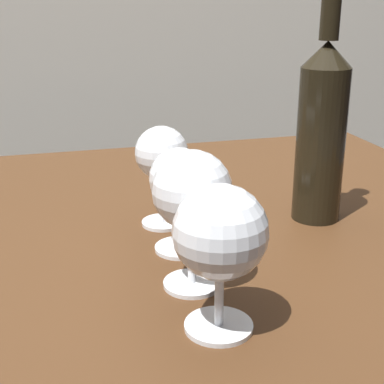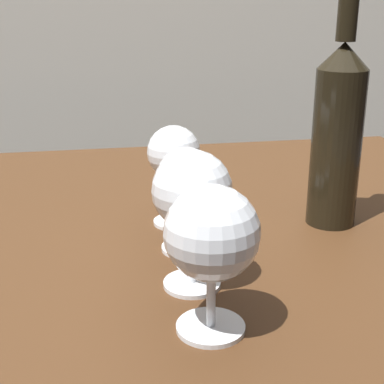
{
  "view_description": "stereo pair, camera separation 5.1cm",
  "coord_description": "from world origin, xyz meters",
  "px_view_note": "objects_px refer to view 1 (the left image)",
  "views": [
    {
      "loc": [
        -0.11,
        -0.74,
        1.09
      ],
      "look_at": [
        0.04,
        -0.2,
        0.89
      ],
      "focal_mm": 52.86,
      "sensor_mm": 36.0,
      "label": 1
    },
    {
      "loc": [
        -0.06,
        -0.75,
        1.09
      ],
      "look_at": [
        0.04,
        -0.2,
        0.89
      ],
      "focal_mm": 52.86,
      "sensor_mm": 36.0,
      "label": 2
    }
  ],
  "objects_px": {
    "wine_bottle": "(322,128)",
    "wine_glass_empty": "(180,182)",
    "wine_glass_chardonnay": "(220,235)",
    "wine_glass_merlot": "(162,155)",
    "wine_glass_pinot": "(192,192)"
  },
  "relations": [
    {
      "from": "wine_bottle",
      "to": "wine_glass_empty",
      "type": "bearing_deg",
      "value": -165.77
    },
    {
      "from": "wine_glass_chardonnay",
      "to": "wine_glass_empty",
      "type": "xyz_separation_m",
      "value": [
        0.01,
        0.18,
        -0.01
      ]
    },
    {
      "from": "wine_glass_chardonnay",
      "to": "wine_glass_merlot",
      "type": "xyz_separation_m",
      "value": [
        0.0,
        0.27,
        0.0
      ]
    },
    {
      "from": "wine_glass_pinot",
      "to": "wine_glass_merlot",
      "type": "bearing_deg",
      "value": 87.97
    },
    {
      "from": "wine_glass_chardonnay",
      "to": "wine_glass_empty",
      "type": "distance_m",
      "value": 0.18
    },
    {
      "from": "wine_glass_chardonnay",
      "to": "wine_glass_pinot",
      "type": "distance_m",
      "value": 0.09
    },
    {
      "from": "wine_glass_merlot",
      "to": "wine_bottle",
      "type": "xyz_separation_m",
      "value": [
        0.22,
        -0.03,
        0.03
      ]
    },
    {
      "from": "wine_glass_chardonnay",
      "to": "wine_glass_merlot",
      "type": "distance_m",
      "value": 0.27
    },
    {
      "from": "wine_glass_chardonnay",
      "to": "wine_glass_merlot",
      "type": "bearing_deg",
      "value": 89.25
    },
    {
      "from": "wine_glass_pinot",
      "to": "wine_glass_merlot",
      "type": "relative_size",
      "value": 1.11
    },
    {
      "from": "wine_glass_pinot",
      "to": "wine_glass_empty",
      "type": "distance_m",
      "value": 0.1
    },
    {
      "from": "wine_glass_pinot",
      "to": "wine_bottle",
      "type": "height_order",
      "value": "wine_bottle"
    },
    {
      "from": "wine_glass_pinot",
      "to": "wine_glass_empty",
      "type": "relative_size",
      "value": 1.17
    },
    {
      "from": "wine_glass_empty",
      "to": "wine_glass_merlot",
      "type": "distance_m",
      "value": 0.09
    },
    {
      "from": "wine_glass_merlot",
      "to": "wine_glass_pinot",
      "type": "bearing_deg",
      "value": -92.03
    }
  ]
}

